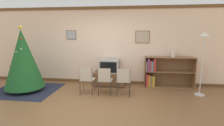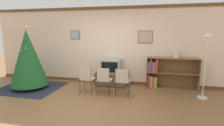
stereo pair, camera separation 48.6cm
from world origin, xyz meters
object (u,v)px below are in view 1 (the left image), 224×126
(folding_chair_left, at_px, (87,79))
(christmas_tree, at_px, (23,59))
(standing_lamp, at_px, (204,47))
(bookshelf, at_px, (161,72))
(vase, at_px, (173,53))
(folding_chair_center, at_px, (105,79))
(folding_chair_right, at_px, (123,80))
(tv_console, at_px, (110,79))
(television, at_px, (109,66))

(folding_chair_left, bearing_deg, christmas_tree, 177.42)
(standing_lamp, bearing_deg, bookshelf, 145.92)
(vase, relative_size, standing_lamp, 0.13)
(folding_chair_center, distance_m, vase, 2.46)
(christmas_tree, distance_m, vase, 4.79)
(standing_lamp, bearing_deg, vase, 132.06)
(folding_chair_right, relative_size, vase, 3.44)
(christmas_tree, xyz_separation_m, vase, (4.68, 1.01, 0.13))
(christmas_tree, relative_size, tv_console, 1.90)
(bookshelf, relative_size, standing_lamp, 0.88)
(vase, distance_m, standing_lamp, 1.03)
(standing_lamp, bearing_deg, folding_chair_center, -172.61)
(television, distance_m, bookshelf, 1.74)
(television, distance_m, folding_chair_right, 1.11)
(tv_console, relative_size, bookshelf, 0.66)
(tv_console, height_order, bookshelf, bookshelf)
(folding_chair_right, bearing_deg, christmas_tree, 178.32)
(christmas_tree, bearing_deg, television, 18.29)
(folding_chair_center, height_order, folding_chair_right, same)
(tv_console, distance_m, vase, 2.29)
(tv_console, height_order, television, television)
(folding_chair_right, distance_m, standing_lamp, 2.44)
(christmas_tree, xyz_separation_m, folding_chair_center, (2.58, -0.09, -0.54))
(folding_chair_left, height_order, folding_chair_right, same)
(tv_console, xyz_separation_m, television, (-0.00, -0.00, 0.46))
(television, relative_size, standing_lamp, 0.36)
(standing_lamp, bearing_deg, folding_chair_left, -173.81)
(christmas_tree, height_order, bookshelf, christmas_tree)
(christmas_tree, height_order, vase, christmas_tree)
(folding_chair_right, bearing_deg, vase, 35.22)
(folding_chair_center, xyz_separation_m, vase, (2.10, 1.10, 0.67))
(folding_chair_center, height_order, bookshelf, bookshelf)
(bookshelf, relative_size, vase, 6.79)
(television, height_order, standing_lamp, standing_lamp)
(folding_chair_center, bearing_deg, christmas_tree, 177.96)
(folding_chair_right, bearing_deg, tv_console, 119.87)
(folding_chair_center, distance_m, folding_chair_right, 0.54)
(christmas_tree, relative_size, television, 3.05)
(folding_chair_center, relative_size, folding_chair_right, 1.00)
(television, height_order, bookshelf, bookshelf)
(folding_chair_left, relative_size, folding_chair_right, 1.00)
(folding_chair_center, relative_size, standing_lamp, 0.45)
(tv_console, distance_m, folding_chair_left, 1.12)
(tv_console, relative_size, folding_chair_right, 1.29)
(tv_console, bearing_deg, christmas_tree, -161.66)
(tv_console, bearing_deg, vase, 4.12)
(folding_chair_left, xyz_separation_m, folding_chair_center, (0.54, 0.00, 0.00))
(tv_console, xyz_separation_m, folding_chair_right, (0.54, -0.95, 0.24))
(folding_chair_left, xyz_separation_m, vase, (2.64, 1.10, 0.67))
(tv_console, bearing_deg, folding_chair_left, -119.87)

